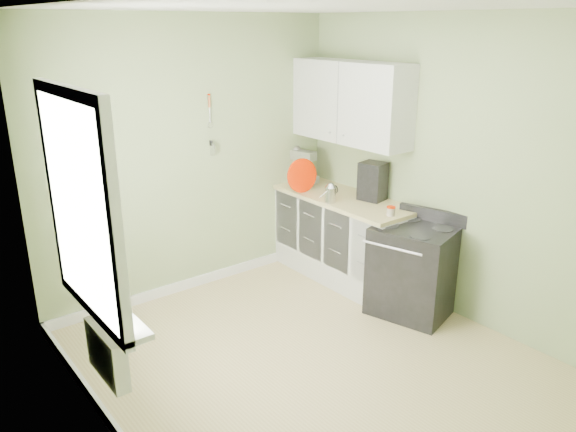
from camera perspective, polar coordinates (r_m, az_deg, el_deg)
floor at (r=4.72m, az=2.28°, el=-14.57°), size 3.20×3.60×0.02m
ceiling at (r=3.93m, az=2.82°, el=20.62°), size 3.20×3.60×0.02m
wall_back at (r=5.58m, az=-9.69°, el=5.80°), size 3.20×0.02×2.70m
wall_left at (r=3.37m, az=-18.86°, el=-3.81°), size 0.02×3.60×2.70m
wall_right at (r=5.28m, az=15.99°, el=4.59°), size 0.02×3.60×2.70m
base_cabinets at (r=5.95m, az=5.68°, el=-2.39°), size 0.60×1.60×0.87m
countertop at (r=5.80m, az=5.76°, el=1.77°), size 0.64×1.60×0.04m
upper_cabinets at (r=5.76m, az=6.37°, el=11.42°), size 0.35×1.40×0.80m
window at (r=3.58m, az=-20.43°, el=0.76°), size 0.06×1.14×1.44m
window_sill at (r=3.85m, az=-18.25°, el=-8.53°), size 0.18×1.14×0.04m
radiator at (r=3.96m, az=-17.91°, el=-13.16°), size 0.12×0.50×0.35m
wall_utensils at (r=5.60m, az=-7.85°, el=8.20°), size 0.02×0.14×0.58m
stove at (r=5.35m, az=12.54°, el=-5.35°), size 0.78×0.83×0.97m
stand_mixer at (r=6.26m, az=1.47°, el=4.95°), size 0.27×0.36×0.40m
kettle at (r=5.57m, az=4.34°, el=2.37°), size 0.19×0.11×0.19m
coffee_maker at (r=5.68m, az=8.59°, el=3.42°), size 0.27×0.28×0.38m
red_tray at (r=5.88m, az=1.43°, el=4.13°), size 0.36×0.09×0.36m
jar at (r=5.27m, az=10.41°, el=0.50°), size 0.08×0.08×0.09m
plant_a at (r=3.55m, az=-16.75°, el=-8.00°), size 0.17×0.17×0.27m
plant_b at (r=3.73m, az=-18.14°, el=-6.26°), size 0.22×0.23×0.33m
plant_c at (r=4.12m, az=-20.21°, el=-4.53°), size 0.20×0.20×0.27m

